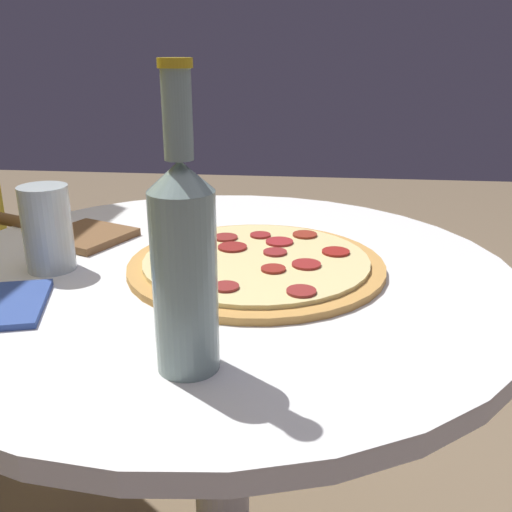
{
  "coord_description": "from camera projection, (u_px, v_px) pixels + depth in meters",
  "views": [
    {
      "loc": [
        -0.74,
        -0.14,
        1.02
      ],
      "look_at": [
        -0.0,
        -0.06,
        0.75
      ],
      "focal_mm": 40.0,
      "sensor_mm": 36.0,
      "label": 1
    }
  ],
  "objects": [
    {
      "name": "table",
      "position": [
        220.0,
        381.0,
        0.87
      ],
      "size": [
        0.83,
        0.83,
        0.73
      ],
      "color": "white",
      "rests_on": "ground_plane"
    },
    {
      "name": "pizza",
      "position": [
        256.0,
        264.0,
        0.79
      ],
      "size": [
        0.36,
        0.36,
        0.02
      ],
      "color": "#C68E47",
      "rests_on": "table"
    },
    {
      "name": "beer_bottle",
      "position": [
        184.0,
        260.0,
        0.52
      ],
      "size": [
        0.06,
        0.06,
        0.28
      ],
      "color": "gray",
      "rests_on": "table"
    },
    {
      "name": "pizza_paddle",
      "position": [
        68.0,
        232.0,
        0.94
      ],
      "size": [
        0.17,
        0.28,
        0.02
      ],
      "rotation": [
        0.0,
        0.0,
        1.17
      ],
      "color": "brown",
      "rests_on": "table"
    },
    {
      "name": "drinking_glass",
      "position": [
        47.0,
        228.0,
        0.78
      ],
      "size": [
        0.07,
        0.07,
        0.12
      ],
      "color": "silver",
      "rests_on": "table"
    },
    {
      "name": "napkin",
      "position": [
        11.0,
        304.0,
        0.68
      ],
      "size": [
        0.15,
        0.11,
        0.01
      ],
      "color": "#334C99",
      "rests_on": "table"
    }
  ]
}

